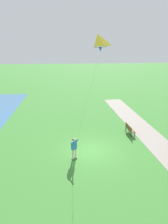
{
  "coord_description": "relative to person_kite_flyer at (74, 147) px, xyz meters",
  "views": [
    {
      "loc": [
        1.5,
        13.63,
        8.45
      ],
      "look_at": [
        0.71,
        1.55,
        3.93
      ],
      "focal_mm": 31.35,
      "sensor_mm": 36.0,
      "label": 1
    }
  ],
  "objects": [
    {
      "name": "person_kite_flyer",
      "position": [
        0.0,
        0.0,
        0.0
      ],
      "size": [
        0.57,
        0.61,
        1.83
      ],
      "color": "#232328",
      "rests_on": "ground"
    },
    {
      "name": "flying_kite",
      "position": [
        -1.33,
        1.76,
        7.19
      ],
      "size": [
        1.68,
        2.12,
        6.94
      ],
      "color": "yellow"
    },
    {
      "name": "park_bench_near_walkway",
      "position": [
        -5.31,
        -3.93,
        -0.54
      ],
      "size": [
        0.58,
        1.54,
        0.88
      ],
      "color": "brown",
      "rests_on": "ground"
    },
    {
      "name": "ground_plane",
      "position": [
        -1.4,
        -1.11,
        -1.05
      ],
      "size": [
        120.0,
        120.0,
        0.0
      ],
      "primitive_type": "plane",
      "color": "#3D7F33"
    }
  ]
}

